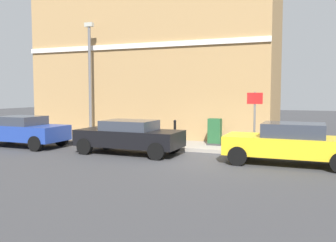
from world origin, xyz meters
TOP-DOWN VIEW (x-y plane):
  - ground at (0.00, 0.00)m, footprint 80.00×80.00m
  - sidewalk at (2.07, 6.00)m, footprint 2.26×30.00m
  - corner_building at (6.24, 4.45)m, footprint 6.18×12.90m
  - car_yellow at (-0.34, -2.99)m, footprint 1.88×4.23m
  - car_black at (-0.39, 3.02)m, footprint 1.88×4.22m
  - car_blue at (-0.40, 8.43)m, footprint 1.91×4.18m
  - utility_cabinet at (2.25, 0.22)m, footprint 0.46×0.61m
  - bollard_near_cabinet at (2.35, 2.11)m, footprint 0.14×0.14m
  - bollard_far_kerb at (1.19, 3.85)m, footprint 0.14×0.14m
  - street_sign at (1.26, -1.60)m, footprint 0.08×0.60m
  - lamppost at (2.44, 6.67)m, footprint 0.20×0.44m

SIDE VIEW (x-z plane):
  - ground at x=0.00m, z-range 0.00..0.00m
  - sidewalk at x=2.07m, z-range 0.00..0.15m
  - utility_cabinet at x=2.25m, z-range 0.11..1.26m
  - bollard_near_cabinet at x=2.35m, z-range 0.19..1.22m
  - bollard_far_kerb at x=1.19m, z-range 0.19..1.22m
  - car_black at x=-0.39m, z-range 0.05..1.38m
  - car_blue at x=-0.40m, z-range 0.04..1.41m
  - car_yellow at x=-0.34m, z-range 0.03..1.44m
  - street_sign at x=1.26m, z-range 0.51..2.81m
  - lamppost at x=2.44m, z-range 0.44..6.16m
  - corner_building at x=6.24m, z-range 0.00..7.96m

